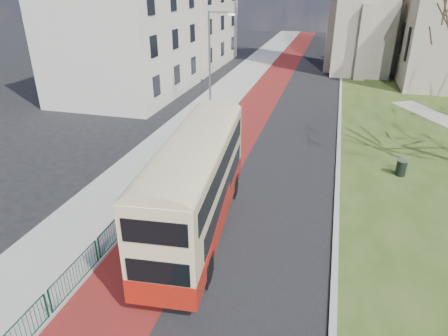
% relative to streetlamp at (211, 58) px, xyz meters
% --- Properties ---
extents(ground, '(160.00, 160.00, 0.00)m').
position_rel_streetlamp_xyz_m(ground, '(4.35, -18.00, -4.59)').
color(ground, black).
rests_on(ground, ground).
extents(road_carriageway, '(9.00, 120.00, 0.01)m').
position_rel_streetlamp_xyz_m(road_carriageway, '(5.85, 2.00, -4.59)').
color(road_carriageway, black).
rests_on(road_carriageway, ground).
extents(bus_lane, '(3.40, 120.00, 0.01)m').
position_rel_streetlamp_xyz_m(bus_lane, '(3.15, 2.00, -4.59)').
color(bus_lane, '#591414').
rests_on(bus_lane, ground).
extents(pavement_west, '(4.00, 120.00, 0.12)m').
position_rel_streetlamp_xyz_m(pavement_west, '(-0.65, 2.00, -4.53)').
color(pavement_west, gray).
rests_on(pavement_west, ground).
extents(kerb_west, '(0.25, 120.00, 0.13)m').
position_rel_streetlamp_xyz_m(kerb_west, '(1.35, 2.00, -4.53)').
color(kerb_west, '#999993').
rests_on(kerb_west, ground).
extents(kerb_east, '(0.25, 80.00, 0.13)m').
position_rel_streetlamp_xyz_m(kerb_east, '(10.45, 4.00, -4.53)').
color(kerb_east, '#999993').
rests_on(kerb_east, ground).
extents(pedestrian_railing, '(0.07, 24.00, 1.12)m').
position_rel_streetlamp_xyz_m(pedestrian_railing, '(1.40, -14.00, -4.04)').
color(pedestrian_railing, '#0E3E27').
rests_on(pedestrian_railing, ground).
extents(street_block_near, '(10.30, 14.30, 13.00)m').
position_rel_streetlamp_xyz_m(street_block_near, '(-9.65, 4.00, 1.92)').
color(street_block_near, beige).
rests_on(street_block_near, ground).
extents(street_block_far, '(10.30, 16.30, 11.50)m').
position_rel_streetlamp_xyz_m(street_block_far, '(-9.65, 20.00, 1.17)').
color(street_block_far, beige).
rests_on(street_block_far, ground).
extents(streetlamp, '(2.13, 0.18, 8.00)m').
position_rel_streetlamp_xyz_m(streetlamp, '(0.00, 0.00, 0.00)').
color(streetlamp, gray).
rests_on(streetlamp, pavement_west).
extents(bus, '(3.43, 10.70, 4.40)m').
position_rel_streetlamp_xyz_m(bus, '(4.46, -16.93, -2.08)').
color(bus, '#9F190E').
rests_on(bus, ground).
extents(litter_bin, '(0.79, 0.79, 0.96)m').
position_rel_streetlamp_xyz_m(litter_bin, '(13.89, -8.60, -4.07)').
color(litter_bin, black).
rests_on(litter_bin, grass_green).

